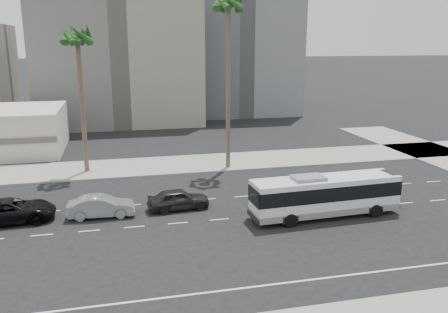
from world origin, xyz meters
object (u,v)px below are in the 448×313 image
object	(u,v)px
city_bus	(325,195)
palm_near	(228,7)
car_b	(101,206)
palm_mid	(77,40)
car_a	(178,199)
car_c	(11,211)

from	to	relation	value
city_bus	palm_near	bearing A→B (deg)	101.89
car_b	palm_mid	xyz separation A→B (m)	(-1.66, 12.35, 11.73)
city_bus	palm_mid	distance (m)	26.05
city_bus	car_b	size ratio (longest dim) A/B	2.32
palm_near	palm_mid	distance (m)	14.14
car_a	car_c	world-z (taller)	car_c
city_bus	car_c	distance (m)	22.37
palm_near	palm_mid	size ratio (longest dim) A/B	1.23
car_a	palm_mid	bearing A→B (deg)	26.51
car_c	palm_near	distance (m)	25.56
car_a	car_b	distance (m)	5.67
city_bus	palm_near	size ratio (longest dim) A/B	0.65
car_b	palm_near	world-z (taller)	palm_near
palm_near	palm_mid	world-z (taller)	palm_near
city_bus	car_a	bearing A→B (deg)	156.25
car_b	car_c	xyz separation A→B (m)	(-6.18, 0.39, 0.05)
city_bus	car_a	distance (m)	10.91
palm_near	car_c	bearing A→B (deg)	-150.51
city_bus	palm_near	distance (m)	20.25
palm_near	city_bus	bearing A→B (deg)	-75.34
car_a	car_b	bearing A→B (deg)	88.04
car_b	palm_near	size ratio (longest dim) A/B	0.28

